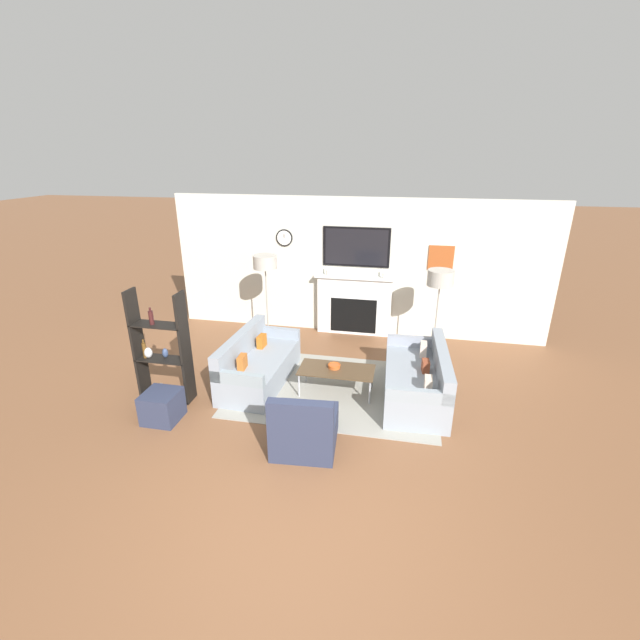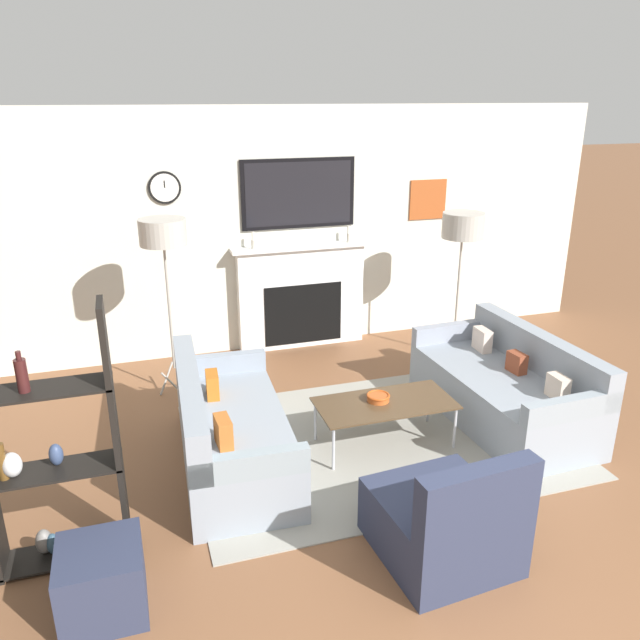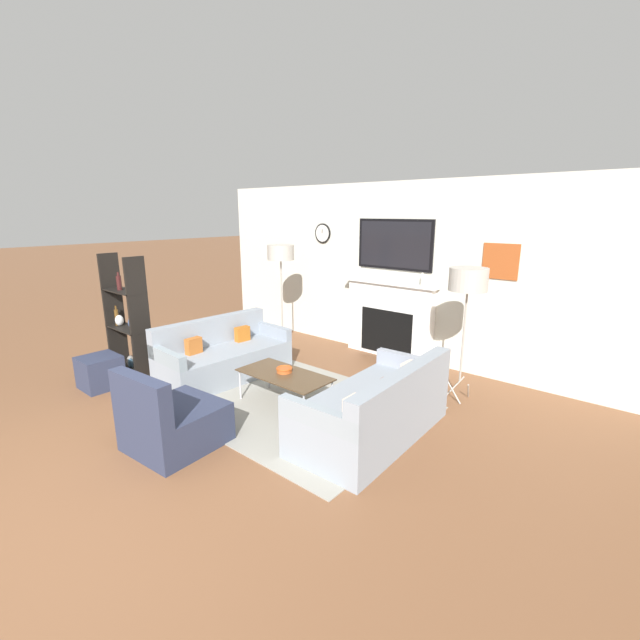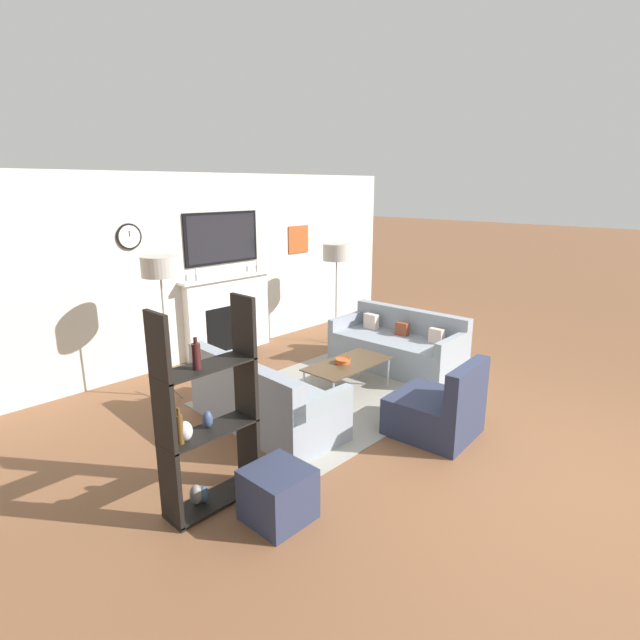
# 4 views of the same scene
# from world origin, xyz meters

# --- Properties ---
(ground_plane) EXTENTS (60.00, 60.00, 0.00)m
(ground_plane) POSITION_xyz_m (0.00, 0.00, 0.00)
(ground_plane) COLOR brown
(fireplace_wall) EXTENTS (7.40, 0.28, 2.70)m
(fireplace_wall) POSITION_xyz_m (0.00, 4.94, 1.24)
(fireplace_wall) COLOR silver
(fireplace_wall) RESTS_ON ground_plane
(area_rug) EXTENTS (3.12, 2.23, 0.01)m
(area_rug) POSITION_xyz_m (0.00, 2.55, 0.01)
(area_rug) COLOR gray
(area_rug) RESTS_ON ground_plane
(couch_left) EXTENTS (0.89, 1.82, 0.81)m
(couch_left) POSITION_xyz_m (-1.26, 2.56, 0.29)
(couch_left) COLOR #8B949F
(couch_left) RESTS_ON ground_plane
(couch_right) EXTENTS (0.94, 1.86, 0.80)m
(couch_right) POSITION_xyz_m (1.25, 2.56, 0.29)
(couch_right) COLOR #8B949F
(couch_right) RESTS_ON ground_plane
(armchair) EXTENTS (0.83, 0.88, 0.83)m
(armchair) POSITION_xyz_m (-0.14, 1.09, 0.27)
(armchair) COLOR #2B324A
(armchair) RESTS_ON ground_plane
(coffee_table) EXTENTS (1.14, 0.56, 0.40)m
(coffee_table) POSITION_xyz_m (0.04, 2.47, 0.37)
(coffee_table) COLOR #4C3823
(coffee_table) RESTS_ON ground_plane
(decorative_bowl) EXTENTS (0.20, 0.20, 0.06)m
(decorative_bowl) POSITION_xyz_m (-0.01, 2.51, 0.43)
(decorative_bowl) COLOR #BA5423
(decorative_bowl) RESTS_ON coffee_table
(floor_lamp_left) EXTENTS (0.43, 0.43, 1.75)m
(floor_lamp_left) POSITION_xyz_m (-1.54, 4.00, 1.60)
(floor_lamp_left) COLOR #9E998E
(floor_lamp_left) RESTS_ON ground_plane
(floor_lamp_right) EXTENTS (0.44, 0.44, 1.64)m
(floor_lamp_right) POSITION_xyz_m (1.54, 4.00, 1.48)
(floor_lamp_right) COLOR #9E998E
(floor_lamp_right) RESTS_ON ground_plane
(shelf_unit) EXTENTS (0.79, 0.28, 1.69)m
(shelf_unit) POSITION_xyz_m (-2.45, 1.82, 0.76)
(shelf_unit) COLOR black
(shelf_unit) RESTS_ON ground_plane
(ottoman) EXTENTS (0.47, 0.47, 0.42)m
(ottoman) POSITION_xyz_m (-2.20, 1.28, 0.21)
(ottoman) COLOR #2B324A
(ottoman) RESTS_ON ground_plane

